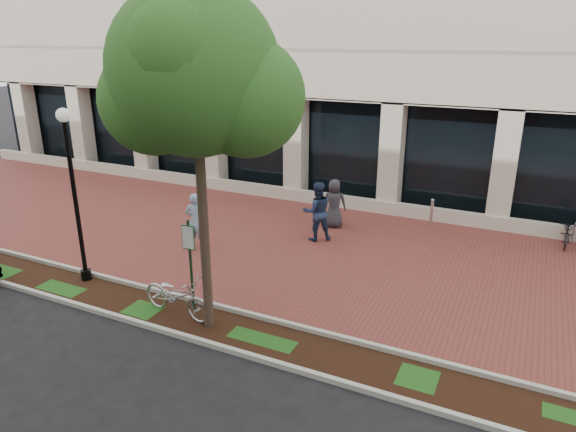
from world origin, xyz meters
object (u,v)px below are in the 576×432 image
at_px(pedestrian_mid, 317,211).
at_px(pedestrian_right, 334,203).
at_px(parking_sign, 190,254).
at_px(street_tree, 198,82).
at_px(locked_bicycle, 177,295).
at_px(bollard, 432,212).
at_px(lamppost, 74,188).
at_px(pedestrian_left, 196,221).

height_order(pedestrian_mid, pedestrian_right, pedestrian_mid).
height_order(parking_sign, street_tree, street_tree).
distance_m(street_tree, pedestrian_mid, 7.66).
distance_m(locked_bicycle, pedestrian_mid, 6.19).
bearing_deg(locked_bicycle, parking_sign, -23.22).
bearing_deg(bollard, lamppost, -132.42).
bearing_deg(pedestrian_right, locked_bicycle, 61.57).
bearing_deg(locked_bicycle, bollard, -19.59).
height_order(pedestrian_mid, bollard, pedestrian_mid).
relative_size(parking_sign, bollard, 2.32).
distance_m(locked_bicycle, pedestrian_left, 4.26).
xyz_separation_m(locked_bicycle, pedestrian_mid, (1.15, 6.06, 0.47)).
xyz_separation_m(lamppost, street_tree, (4.56, -0.52, 2.92)).
distance_m(lamppost, pedestrian_right, 8.66).
distance_m(lamppost, street_tree, 5.44).
bearing_deg(pedestrian_left, lamppost, 49.11).
bearing_deg(pedestrian_left, pedestrian_right, -147.58).
bearing_deg(pedestrian_right, parking_sign, 62.69).
distance_m(pedestrian_left, bollard, 8.37).
xyz_separation_m(parking_sign, bollard, (4.15, 8.72, -1.00)).
xyz_separation_m(pedestrian_right, bollard, (3.13, 1.61, -0.35)).
bearing_deg(bollard, pedestrian_right, -152.84).
relative_size(street_tree, pedestrian_mid, 3.76).
xyz_separation_m(lamppost, locked_bicycle, (3.53, -0.46, -2.16)).
bearing_deg(pedestrian_right, lamppost, 36.76).
bearing_deg(lamppost, parking_sign, -1.54).
distance_m(pedestrian_mid, pedestrian_right, 1.42).
xyz_separation_m(pedestrian_mid, pedestrian_right, (0.07, 1.42, -0.13)).
height_order(street_tree, locked_bicycle, street_tree).
height_order(parking_sign, pedestrian_left, parking_sign).
height_order(lamppost, street_tree, street_tree).
relative_size(parking_sign, pedestrian_left, 1.30).
bearing_deg(street_tree, parking_sign, 153.42).
bearing_deg(locked_bicycle, street_tree, -87.21).
relative_size(locked_bicycle, pedestrian_mid, 1.01).
bearing_deg(street_tree, pedestrian_left, 129.28).
bearing_deg(street_tree, pedestrian_mid, 88.87).
bearing_deg(pedestrian_mid, pedestrian_left, 1.40).
relative_size(lamppost, bollard, 4.63).
height_order(parking_sign, lamppost, lamppost).
height_order(locked_bicycle, pedestrian_mid, pedestrian_mid).
height_order(lamppost, bollard, lamppost).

